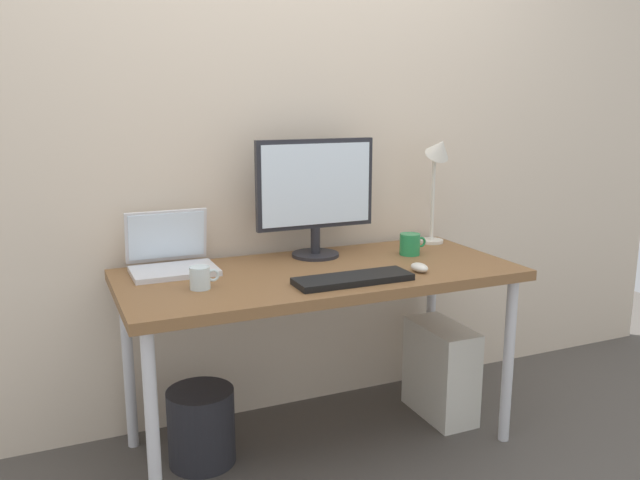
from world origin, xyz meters
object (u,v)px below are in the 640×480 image
Objects in this scene: computer_tower at (441,370)px; monitor at (316,191)px; keyboard at (353,279)px; desk_lamp at (438,165)px; wastebasket at (201,426)px; glass_cup at (201,278)px; desk at (320,285)px; mouse at (419,267)px; coffee_mug at (410,244)px; laptop at (171,256)px.

monitor is at bearing 158.78° from computer_tower.
keyboard is at bearing -94.22° from monitor.
wastebasket is at bearing -172.03° from desk_lamp.
desk_lamp reaches higher than glass_cup.
mouse is at bearing -27.44° from desk.
computer_tower is at bearing 21.56° from keyboard.
monitor is 0.50m from keyboard.
coffee_mug reaches higher than mouse.
glass_cup is at bearing -175.87° from computer_tower.
desk is 17.17× the size of mouse.
desk is 3.00× the size of monitor.
keyboard is at bearing -26.35° from wastebasket.
laptop is at bearing 155.04° from mouse.
computer_tower is at bearing -10.95° from laptop.
keyboard is at bearing -78.46° from desk.
desk is 0.59m from laptop.
laptop is at bearing 156.69° from desk.
mouse is at bearing -113.88° from coffee_mug.
computer_tower is 1.08m from wastebasket.
glass_cup is (-1.16, -0.28, -0.32)m from desk_lamp.
mouse is at bearing -55.47° from monitor.
desk_lamp is 1.68× the size of wastebasket.
desk_lamp is 5.59× the size of mouse.
monitor is (0.07, 0.21, 0.34)m from desk.
desk is 0.82m from desk_lamp.
mouse is at bearing -24.96° from laptop.
wastebasket is at bearing 177.79° from computer_tower.
monitor is at bearing -1.51° from laptop.
computer_tower is at bearing -2.21° from wastebasket.
coffee_mug is 0.60m from computer_tower.
coffee_mug is at bearing 34.51° from keyboard.
laptop is 1.07× the size of wastebasket.
mouse is 0.30× the size of wastebasket.
laptop reaches higher than mouse.
keyboard is 0.80m from computer_tower.
coffee_mug is 0.29× the size of computer_tower.
laptop is 3.56× the size of mouse.
glass_cup reaches higher than mouse.
laptop reaches higher than desk.
glass_cup is 1.22m from computer_tower.
coffee_mug reaches higher than desk.
glass_cup is at bearing -172.25° from desk.
computer_tower is (0.14, -0.07, -0.58)m from coffee_mug.
laptop is 0.72m from keyboard.
desk_lamp is 4.71× the size of glass_cup.
computer_tower is (0.52, -0.20, -0.81)m from monitor.
coffee_mug is (-0.22, -0.14, -0.32)m from desk_lamp.
mouse reaches higher than computer_tower.
coffee_mug is 1.13m from wastebasket.
mouse reaches higher than desk.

